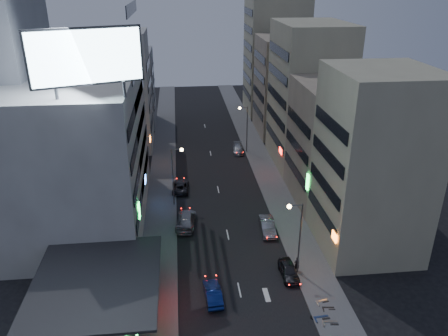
{
  "coord_description": "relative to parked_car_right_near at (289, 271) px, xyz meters",
  "views": [
    {
      "loc": [
        -5.14,
        -29.85,
        28.24
      ],
      "look_at": [
        0.04,
        18.52,
        6.68
      ],
      "focal_mm": 35.0,
      "sensor_mm": 36.0,
      "label": 1
    }
  ],
  "objects": [
    {
      "name": "white_building",
      "position": [
        -22.29,
        14.39,
        8.31
      ],
      "size": [
        14.0,
        24.0,
        18.0
      ],
      "primitive_type": "cube",
      "color": "#B8B8B3",
      "rests_on": "ground"
    },
    {
      "name": "far_right_b",
      "position": [
        10.71,
        58.39,
        11.31
      ],
      "size": [
        12.0,
        12.0,
        24.0
      ],
      "primitive_type": "cube",
      "color": "tan",
      "rests_on": "ground"
    },
    {
      "name": "scooter_silver_b",
      "position": [
        2.74,
        -3.85,
        -0.02
      ],
      "size": [
        0.95,
        1.87,
        1.09
      ],
      "primitive_type": null,
      "rotation": [
        0.0,
        0.0,
        1.78
      ],
      "color": "#ABACB3",
      "rests_on": "sidewalk_right"
    },
    {
      "name": "road_car_silver",
      "position": [
        -10.13,
        11.02,
        0.12
      ],
      "size": [
        2.89,
        5.8,
        1.62
      ],
      "primitive_type": "imported",
      "rotation": [
        0.0,
        0.0,
        3.03
      ],
      "color": "gray",
      "rests_on": "ground"
    },
    {
      "name": "road_car_blue",
      "position": [
        -7.98,
        -2.61,
        0.0
      ],
      "size": [
        1.76,
        4.28,
        1.38
      ],
      "primitive_type": "imported",
      "rotation": [
        0.0,
        0.0,
        3.22
      ],
      "color": "navy",
      "rests_on": "ground"
    },
    {
      "name": "shophouse_far",
      "position": [
        9.71,
        29.39,
        10.31
      ],
      "size": [
        10.0,
        14.0,
        22.0
      ],
      "primitive_type": "cube",
      "color": "tan",
      "rests_on": "ground"
    },
    {
      "name": "scooter_silver_a",
      "position": [
        2.77,
        -6.81,
        0.04
      ],
      "size": [
        0.94,
        2.06,
        1.21
      ],
      "primitive_type": null,
      "rotation": [
        0.0,
        0.0,
        1.43
      ],
      "color": "gray",
      "rests_on": "sidewalk_right"
    },
    {
      "name": "far_right_a",
      "position": [
        10.21,
        44.39,
        8.31
      ],
      "size": [
        11.0,
        12.0,
        18.0
      ],
      "primitive_type": "cube",
      "color": "tan",
      "rests_on": "ground"
    },
    {
      "name": "sidewalk_left",
      "position": [
        -13.29,
        24.39,
        -0.63
      ],
      "size": [
        4.0,
        120.0,
        0.12
      ],
      "primitive_type": "cube",
      "color": "#4C4C4F",
      "rests_on": "ground"
    },
    {
      "name": "food_court",
      "position": [
        -19.19,
        -3.61,
        1.3
      ],
      "size": [
        11.0,
        13.0,
        3.88
      ],
      "color": "tan",
      "rests_on": "ground"
    },
    {
      "name": "shophouse_near",
      "position": [
        9.71,
        4.89,
        9.31
      ],
      "size": [
        10.0,
        11.0,
        20.0
      ],
      "primitive_type": "cube",
      "color": "tan",
      "rests_on": "ground"
    },
    {
      "name": "scooter_blue",
      "position": [
        2.16,
        -5.96,
        0.05
      ],
      "size": [
        0.85,
        2.07,
        1.24
      ],
      "primitive_type": null,
      "rotation": [
        0.0,
        0.0,
        1.66
      ],
      "color": "navy",
      "rests_on": "sidewalk_right"
    },
    {
      "name": "sidewalk_right",
      "position": [
        2.71,
        24.39,
        -0.63
      ],
      "size": [
        4.0,
        120.0,
        0.12
      ],
      "primitive_type": "cube",
      "color": "#4C4C4F",
      "rests_on": "ground"
    },
    {
      "name": "far_left_a",
      "position": [
        -20.79,
        39.39,
        9.31
      ],
      "size": [
        11.0,
        10.0,
        20.0
      ],
      "primitive_type": "cube",
      "color": "#B8B8B3",
      "rests_on": "ground"
    },
    {
      "name": "parked_car_right_near",
      "position": [
        0.0,
        0.0,
        0.0
      ],
      "size": [
        1.67,
        4.05,
        1.37
      ],
      "primitive_type": "imported",
      "rotation": [
        0.0,
        0.0,
        0.01
      ],
      "color": "#27272C",
      "rests_on": "ground"
    },
    {
      "name": "street_lamp_left",
      "position": [
        -11.2,
        16.39,
        4.68
      ],
      "size": [
        1.6,
        0.44,
        8.02
      ],
      "color": "#595B60",
      "rests_on": "sidewalk_left"
    },
    {
      "name": "person",
      "position": [
        1.01,
        0.67,
        0.25
      ],
      "size": [
        0.66,
        0.51,
        1.63
      ],
      "primitive_type": "imported",
      "rotation": [
        0.0,
        0.0,
        3.35
      ],
      "color": "black",
      "rests_on": "sidewalk_right"
    },
    {
      "name": "scooter_black_b",
      "position": [
        3.1,
        -5.01,
        -0.06
      ],
      "size": [
        0.74,
        1.73,
        1.02
      ],
      "primitive_type": null,
      "rotation": [
        0.0,
        0.0,
        1.46
      ],
      "color": "black",
      "rests_on": "sidewalk_right"
    },
    {
      "name": "street_lamp_right_far",
      "position": [
        0.61,
        34.39,
        4.68
      ],
      "size": [
        1.6,
        0.44,
        8.02
      ],
      "color": "#595B60",
      "rests_on": "sidewalk_right"
    },
    {
      "name": "street_lamp_right_near",
      "position": [
        0.61,
        0.39,
        4.68
      ],
      "size": [
        1.6,
        0.44,
        8.02
      ],
      "color": "#595B60",
      "rests_on": "sidewalk_right"
    },
    {
      "name": "far_left_b",
      "position": [
        -21.29,
        52.39,
        6.81
      ],
      "size": [
        12.0,
        10.0,
        15.0
      ],
      "primitive_type": "cube",
      "color": "gray",
      "rests_on": "ground"
    },
    {
      "name": "scooter_black_a",
      "position": [
        2.18,
        -8.61,
        0.05
      ],
      "size": [
        0.83,
        2.05,
        1.22
      ],
      "primitive_type": null,
      "rotation": [
        0.0,
        0.0,
        1.49
      ],
      "color": "black",
      "rests_on": "sidewalk_right"
    },
    {
      "name": "shophouse_mid",
      "position": [
        10.21,
        16.39,
        7.31
      ],
      "size": [
        11.0,
        12.0,
        16.0
      ],
      "primitive_type": "cube",
      "color": "tan",
      "rests_on": "ground"
    },
    {
      "name": "billboard",
      "position": [
        -18.28,
        4.37,
        20.97
      ],
      "size": [
        9.52,
        3.75,
        6.2
      ],
      "rotation": [
        0.0,
        0.0,
        0.35
      ],
      "color": "#595B60",
      "rests_on": "white_building"
    },
    {
      "name": "parked_car_left",
      "position": [
        -10.64,
        20.65,
        -0.03
      ],
      "size": [
        2.46,
        4.82,
        1.3
      ],
      "primitive_type": "imported",
      "rotation": [
        0.0,
        0.0,
        3.08
      ],
      "color": "#28272C",
      "rests_on": "ground"
    },
    {
      "name": "parked_car_right_far",
      "position": [
        -0.47,
        34.37,
        -0.05
      ],
      "size": [
        2.18,
        4.54,
        1.28
      ],
      "primitive_type": "imported",
      "rotation": [
        0.0,
        0.0,
        -0.09
      ],
      "color": "#9FA2A7",
      "rests_on": "ground"
    },
    {
      "name": "ground",
      "position": [
        -5.29,
        -5.61,
        -0.69
      ],
      "size": [
        180.0,
        180.0,
        0.0
      ],
      "primitive_type": "plane",
      "color": "black",
      "rests_on": "ground"
    },
    {
      "name": "parked_car_right_mid",
      "position": [
        -0.48,
        8.62,
        0.06
      ],
      "size": [
        1.78,
        4.62,
        1.5
      ],
      "primitive_type": "imported",
      "rotation": [
        0.0,
        0.0,
        -0.04
      ],
      "color": "#909497",
      "rests_on": "ground"
    }
  ]
}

